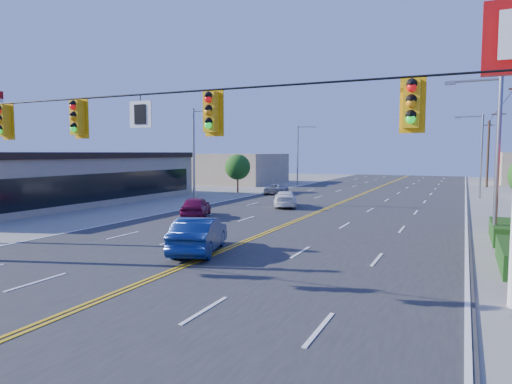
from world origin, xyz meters
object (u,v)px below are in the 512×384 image
at_px(car_magenta, 196,208).
at_px(car_silver, 277,189).
at_px(signal_span, 105,135).
at_px(car_white, 285,200).
at_px(car_blue, 199,236).

relative_size(car_magenta, car_silver, 1.04).
height_order(signal_span, car_white, signal_span).
bearing_deg(car_blue, car_silver, -92.86).
height_order(car_blue, car_silver, car_blue).
relative_size(signal_span, car_blue, 5.21).
distance_m(signal_span, car_magenta, 17.30).
relative_size(signal_span, car_silver, 6.18).
distance_m(car_magenta, car_white, 8.57).
distance_m(car_magenta, car_silver, 18.05).
relative_size(car_magenta, car_white, 0.93).
xyz_separation_m(car_magenta, car_white, (3.41, 7.86, -0.06)).
height_order(signal_span, car_silver, signal_span).
distance_m(signal_span, car_silver, 34.65).
bearing_deg(car_blue, car_magenta, -75.23).
distance_m(signal_span, car_white, 23.90).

